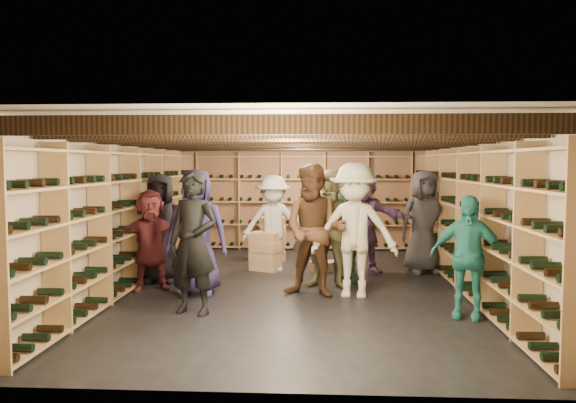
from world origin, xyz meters
The scene contains 23 objects.
ground centered at (0.00, 0.00, 0.00)m, with size 8.00×8.00×0.00m, color black.
walls centered at (0.00, 0.00, 1.20)m, with size 5.52×8.02×2.40m.
ceiling centered at (0.00, 0.00, 2.40)m, with size 5.50×8.00×0.01m, color beige.
ceiling_joists centered at (0.00, 0.00, 2.26)m, with size 5.40×7.12×0.18m.
wine_rack_left centered at (-2.57, 0.00, 1.08)m, with size 0.32×7.50×2.15m.
wine_rack_right centered at (2.57, 0.00, 1.08)m, with size 0.32×7.50×2.15m.
wine_rack_back centered at (0.00, 3.83, 1.07)m, with size 4.70×0.30×2.15m.
crate_stack_left centered at (-0.57, 2.36, 0.42)m, with size 0.53×0.37×0.85m.
crate_stack_right centered at (-0.60, 1.30, 0.34)m, with size 0.59×0.51×0.68m.
crate_loose centered at (0.46, 1.30, 0.09)m, with size 0.50×0.33×0.17m, color tan.
person_0 centered at (-2.18, 0.25, 0.87)m, with size 0.85×0.56×1.75m, color black.
person_1 centered at (-1.24, -1.59, 0.91)m, with size 0.66×0.43×1.82m, color black.
person_2 centered at (0.57, -0.08, 0.91)m, with size 0.88×0.69×1.81m, color brown.
person_3 centered at (0.86, -0.56, 0.96)m, with size 1.24×0.71×1.92m, color #C0B799.
person_4 centered at (2.18, -1.58, 0.76)m, with size 0.89×0.37×1.53m, color teal.
person_5 centered at (-2.18, -0.30, 0.76)m, with size 1.41×0.45×1.52m, color maroon.
person_6 centered at (-1.42, -0.57, 0.92)m, with size 0.90×0.58×1.84m, color #28214C.
person_7 centered at (0.21, 0.37, 0.82)m, with size 0.60×0.39×1.64m, color gray.
person_8 centered at (0.29, -0.56, 0.95)m, with size 0.93×0.72×1.91m, color #4B2E1B.
person_9 centered at (-0.46, 1.30, 0.85)m, with size 1.09×0.63×1.69m, color #BBB4AC.
person_10 centered at (0.76, 0.43, 0.89)m, with size 1.05×0.44×1.78m, color #24442E.
person_11 centered at (1.11, 1.30, 0.91)m, with size 1.69×0.54×1.82m, color #8D5D99.
person_12 centered at (2.18, 1.29, 0.90)m, with size 0.88×0.57×1.79m, color #39373D.
Camera 1 is at (0.36, -8.54, 1.92)m, focal length 35.00 mm.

